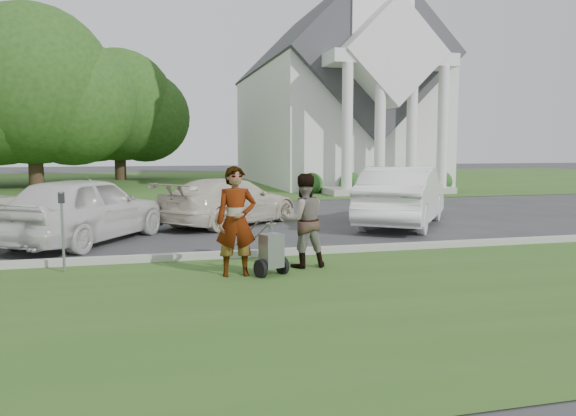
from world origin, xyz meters
name	(u,v)px	position (x,y,z in m)	size (l,w,h in m)	color
ground	(272,262)	(0.00, 0.00, 0.00)	(120.00, 120.00, 0.00)	#333335
grass_strip	(318,303)	(0.00, -3.00, 0.01)	(80.00, 7.00, 0.01)	#30561D
church_lawn	(182,181)	(0.00, 27.00, 0.01)	(80.00, 30.00, 0.01)	#30561D
curb	(266,253)	(0.00, 0.55, 0.07)	(80.00, 0.18, 0.15)	#9E9E93
church	(332,87)	(9.00, 23.11, 5.94)	(9.19, 19.00, 24.10)	white
tree_left	(32,92)	(-8.01, 21.99, 5.11)	(10.63, 8.40, 9.71)	#332316
tree_back	(118,111)	(-4.01, 29.99, 4.73)	(9.61, 7.60, 8.89)	#332316
striping_cart	(271,252)	(-0.27, -1.17, 0.43)	(0.83, 1.15, 0.99)	black
person_left	(236,222)	(-0.84, -1.03, 0.94)	(0.68, 0.45, 1.87)	#999999
person_right	(303,221)	(0.46, -0.63, 0.86)	(0.84, 0.65, 1.72)	#999999
parking_meter_near	(62,222)	(-3.75, -0.02, 0.91)	(0.10, 0.09, 1.44)	gray
car_b	(85,209)	(-3.70, 3.21, 0.79)	(1.87, 4.64, 1.58)	silver
car_c	(230,202)	(0.02, 5.48, 0.67)	(1.87, 4.60, 1.33)	beige
car_d	(403,196)	(4.72, 4.11, 0.84)	(1.77, 5.08, 1.67)	white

